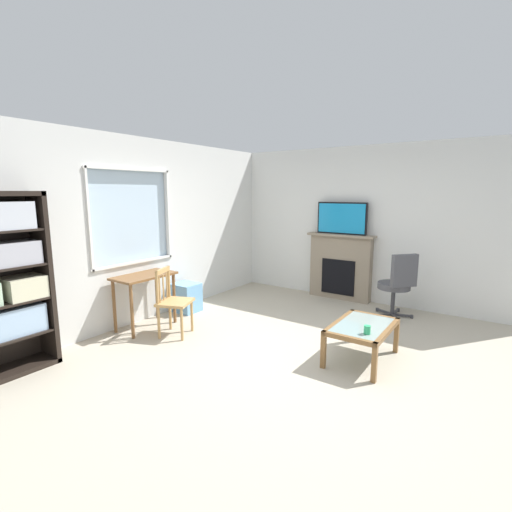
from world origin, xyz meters
TOP-DOWN VIEW (x-y plane):
  - ground at (0.00, 0.00)m, footprint 6.29×5.89m
  - wall_back_with_window at (0.03, 2.44)m, footprint 5.29×0.15m
  - wall_right at (2.70, 0.00)m, footprint 0.12×5.09m
  - desk_under_window at (-0.36, 2.10)m, footprint 0.84×0.47m
  - wooden_chair at (-0.33, 1.58)m, footprint 0.54×0.53m
  - plastic_drawer_unit at (0.47, 2.15)m, footprint 0.35×0.40m
  - fireplace at (2.55, 0.40)m, footprint 0.26×1.19m
  - tv at (2.53, 0.40)m, footprint 0.06×0.88m
  - office_chair at (2.04, -0.71)m, footprint 0.63×0.61m
  - coffee_table at (0.35, -0.75)m, footprint 0.91×0.60m
  - sippy_cup at (0.10, -0.88)m, footprint 0.07×0.07m

SIDE VIEW (x-z plane):
  - ground at x=0.00m, z-range -0.02..0.00m
  - plastic_drawer_unit at x=0.47m, z-range 0.00..0.46m
  - coffee_table at x=0.35m, z-range 0.15..0.57m
  - wooden_chair at x=-0.33m, z-range 0.01..0.91m
  - sippy_cup at x=0.10m, z-range 0.42..0.51m
  - office_chair at x=2.04m, z-range 0.05..1.05m
  - fireplace at x=2.55m, z-range 0.00..1.17m
  - desk_under_window at x=-0.36m, z-range 0.24..1.00m
  - wall_back_with_window at x=0.03m, z-range -0.02..2.63m
  - wall_right at x=2.70m, z-range 0.00..2.66m
  - tv at x=2.53m, z-range 1.16..1.72m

